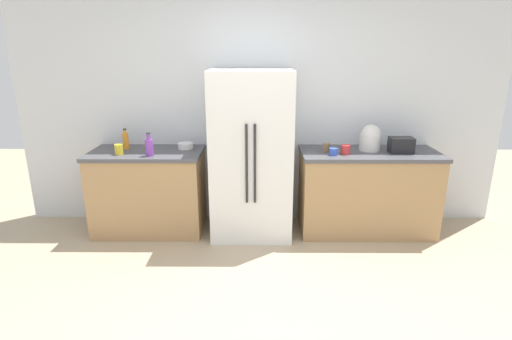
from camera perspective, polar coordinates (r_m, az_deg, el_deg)
ground_plane at (r=3.10m, az=0.67°, el=-21.65°), size 10.79×10.79×0.00m
kitchen_back_panel at (r=4.49m, az=0.60°, el=9.91°), size 5.39×0.10×2.77m
counter_left at (r=4.50m, az=-15.07°, el=-2.92°), size 1.19×0.65×0.90m
counter_right at (r=4.50m, az=15.56°, el=-2.98°), size 1.45×0.65×0.90m
refrigerator at (r=4.18m, az=-0.66°, el=2.18°), size 0.84×0.72×1.74m
toaster at (r=4.41m, az=20.06°, el=3.38°), size 0.24×0.16×0.16m
rice_cooker at (r=4.40m, az=16.08°, el=4.38°), size 0.23×0.23×0.28m
bottle_a at (r=4.53m, az=-18.16°, el=4.05°), size 0.06×0.06×0.22m
bottle_b at (r=4.16m, az=-15.04°, el=3.26°), size 0.08×0.08×0.24m
cup_a at (r=4.13m, az=11.02°, el=2.60°), size 0.09×0.09×0.07m
cup_b at (r=4.20m, az=12.70°, el=2.88°), size 0.10×0.10×0.09m
cup_c at (r=4.25m, az=10.05°, el=3.18°), size 0.07×0.07×0.09m
cup_d at (r=4.31m, az=-19.04°, el=2.82°), size 0.08×0.08×0.11m
bowl_a at (r=4.40m, az=-10.06°, el=3.44°), size 0.17×0.17×0.06m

